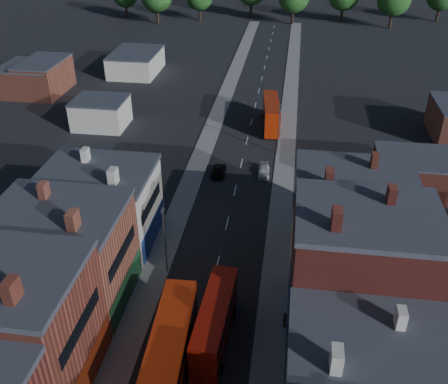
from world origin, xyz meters
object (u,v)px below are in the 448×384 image
(bus_0, at_px, (170,351))
(bus_1, at_px, (215,322))
(car_3, at_px, (264,171))
(ped_3, at_px, (285,320))
(bus_2, at_px, (271,113))
(car_2, at_px, (218,172))

(bus_0, bearing_deg, bus_1, 50.53)
(bus_1, distance_m, car_3, 32.04)
(car_3, bearing_deg, bus_0, -100.45)
(bus_1, bearing_deg, ped_3, 25.25)
(bus_2, height_order, ped_3, bus_2)
(car_3, bearing_deg, bus_2, 88.04)
(bus_2, bearing_deg, car_3, -95.67)
(bus_0, distance_m, bus_1, 5.20)
(car_2, bearing_deg, bus_1, -83.05)
(bus_0, bearing_deg, ped_3, 33.31)
(car_2, relative_size, car_3, 1.03)
(bus_0, height_order, car_3, bus_0)
(bus_2, distance_m, car_2, 19.25)
(bus_0, bearing_deg, car_2, 89.44)
(bus_2, bearing_deg, bus_0, -101.47)
(bus_0, xyz_separation_m, ped_3, (9.30, 6.76, -1.89))
(bus_2, height_order, car_3, bus_2)
(bus_0, relative_size, bus_2, 1.09)
(car_2, distance_m, ped_3, 30.18)
(car_2, xyz_separation_m, car_3, (6.51, 1.06, 0.01))
(bus_1, distance_m, ped_3, 6.89)
(ped_3, bearing_deg, car_2, 30.59)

